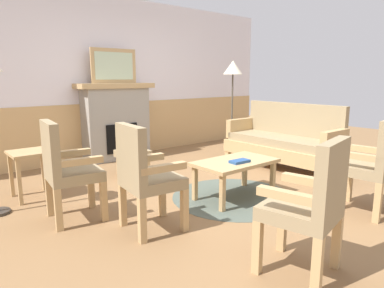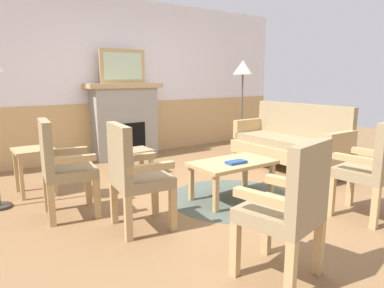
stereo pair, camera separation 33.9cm
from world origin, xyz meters
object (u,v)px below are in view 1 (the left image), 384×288
object	(u,v)px
armchair_front_center	(311,202)
armchair_near_fireplace	(66,166)
book_on_table	(240,161)
armchair_front_left	(373,162)
side_table	(31,161)
couch	(283,142)
fireplace	(116,121)
coffee_table	(235,165)
floor_lamp_by_couch	(233,73)
armchair_by_window_left	(145,173)
framed_picture	(114,66)
footstool	(133,155)

from	to	relation	value
armchair_front_center	armchair_near_fireplace	bearing A→B (deg)	114.86
book_on_table	armchair_front_left	size ratio (longest dim) A/B	0.23
armchair_front_left	book_on_table	bearing A→B (deg)	124.04
armchair_front_center	side_table	size ratio (longest dim) A/B	1.78
couch	armchair_near_fireplace	size ratio (longest dim) A/B	1.84
fireplace	coffee_table	size ratio (longest dim) A/B	1.35
floor_lamp_by_couch	fireplace	bearing A→B (deg)	159.28
book_on_table	armchair_near_fireplace	xyz separation A→B (m)	(-1.68, 0.70, 0.08)
coffee_table	armchair_front_center	xyz separation A→B (m)	(-0.78, -1.43, 0.15)
armchair_by_window_left	coffee_table	bearing A→B (deg)	3.91
armchair_near_fireplace	armchair_by_window_left	world-z (taller)	same
couch	armchair_front_left	distance (m)	1.93
framed_picture	armchair_by_window_left	size ratio (longest dim) A/B	0.82
armchair_near_fireplace	side_table	distance (m)	0.92
footstool	armchair_near_fireplace	distance (m)	1.65
fireplace	footstool	world-z (taller)	fireplace
armchair_front_left	side_table	distance (m)	3.71
book_on_table	armchair_near_fireplace	distance (m)	1.82
footstool	armchair_front_left	bearing A→B (deg)	-67.95
armchair_front_left	armchair_by_window_left	bearing A→B (deg)	150.39
fireplace	framed_picture	distance (m)	0.91
couch	armchair_front_center	distance (m)	3.07
side_table	fireplace	bearing A→B (deg)	33.88
framed_picture	coffee_table	size ratio (longest dim) A/B	0.83
fireplace	floor_lamp_by_couch	world-z (taller)	floor_lamp_by_couch
armchair_front_left	floor_lamp_by_couch	world-z (taller)	floor_lamp_by_couch
coffee_table	armchair_by_window_left	world-z (taller)	armchair_by_window_left
armchair_front_center	armchair_by_window_left	bearing A→B (deg)	109.88
fireplace	framed_picture	xyz separation A→B (m)	(0.00, 0.00, 0.91)
fireplace	footstool	xyz separation A→B (m)	(-0.31, -1.06, -0.37)
footstool	floor_lamp_by_couch	distance (m)	2.62
armchair_near_fireplace	armchair_front_left	size ratio (longest dim) A/B	1.00
armchair_near_fireplace	armchair_front_center	bearing A→B (deg)	-65.14
coffee_table	side_table	world-z (taller)	side_table
armchair_front_left	floor_lamp_by_couch	distance (m)	3.44
couch	armchair_by_window_left	distance (m)	2.94
coffee_table	armchair_front_left	world-z (taller)	armchair_front_left
armchair_front_left	armchair_front_center	bearing A→B (deg)	-171.77
armchair_by_window_left	side_table	xyz separation A→B (m)	(-0.53, 1.59, -0.10)
armchair_front_center	footstool	bearing A→B (deg)	83.15
side_table	floor_lamp_by_couch	distance (m)	3.87
fireplace	armchair_near_fireplace	size ratio (longest dim) A/B	1.33
framed_picture	armchair_by_window_left	bearing A→B (deg)	-113.02
coffee_table	fireplace	bearing A→B (deg)	92.28
couch	coffee_table	bearing A→B (deg)	-163.14
framed_picture	side_table	world-z (taller)	framed_picture
fireplace	side_table	world-z (taller)	fireplace
armchair_front_center	fireplace	bearing A→B (deg)	80.59
floor_lamp_by_couch	couch	bearing A→B (deg)	-102.29
armchair_near_fireplace	armchair_by_window_left	bearing A→B (deg)	-56.44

